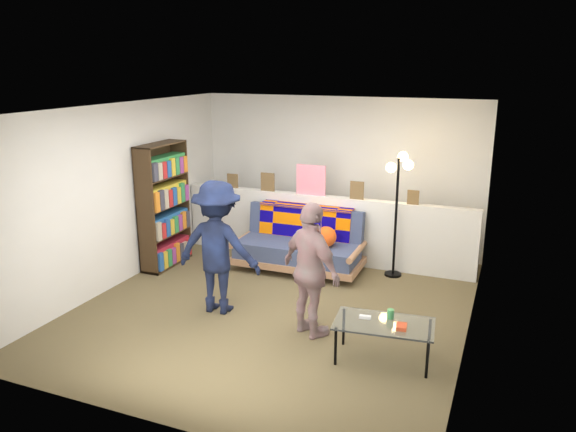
% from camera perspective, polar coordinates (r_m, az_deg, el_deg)
% --- Properties ---
extents(ground, '(5.00, 5.00, 0.00)m').
position_cam_1_polar(ground, '(7.00, -1.26, -9.13)').
color(ground, brown).
rests_on(ground, ground).
extents(room_shell, '(4.60, 5.05, 2.45)m').
position_cam_1_polar(room_shell, '(6.91, 0.22, 5.12)').
color(room_shell, silver).
rests_on(room_shell, ground).
extents(half_wall_ledge, '(4.45, 0.15, 1.00)m').
position_cam_1_polar(half_wall_ledge, '(8.40, 3.62, -1.26)').
color(half_wall_ledge, silver).
rests_on(half_wall_ledge, ground).
extents(ledge_decor, '(2.97, 0.02, 0.45)m').
position_cam_1_polar(ledge_decor, '(8.28, 2.17, 3.36)').
color(ledge_decor, brown).
rests_on(ledge_decor, half_wall_ledge).
extents(futon_sofa, '(1.84, 0.91, 0.78)m').
position_cam_1_polar(futon_sofa, '(8.07, 1.28, -2.94)').
color(futon_sofa, '#A57350').
rests_on(futon_sofa, ground).
extents(bookshelf, '(0.30, 0.90, 1.80)m').
position_cam_1_polar(bookshelf, '(8.30, -12.50, 0.64)').
color(bookshelf, '#301F10').
rests_on(bookshelf, ground).
extents(coffee_table, '(1.03, 0.64, 0.51)m').
position_cam_1_polar(coffee_table, '(5.74, 9.79, -10.90)').
color(coffee_table, black).
rests_on(coffee_table, ground).
extents(floor_lamp, '(0.38, 0.31, 1.74)m').
position_cam_1_polar(floor_lamp, '(7.75, 11.18, 2.65)').
color(floor_lamp, black).
rests_on(floor_lamp, ground).
extents(person_left, '(1.06, 0.65, 1.59)m').
position_cam_1_polar(person_left, '(6.66, -7.14, -3.17)').
color(person_left, black).
rests_on(person_left, ground).
extents(person_right, '(0.94, 0.77, 1.50)m').
position_cam_1_polar(person_right, '(6.04, 2.38, -5.55)').
color(person_right, '#C98288').
rests_on(person_right, ground).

